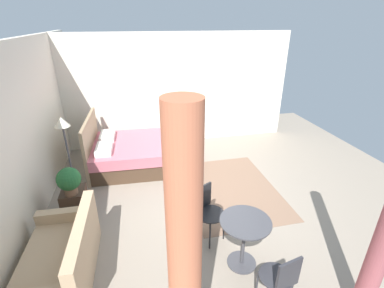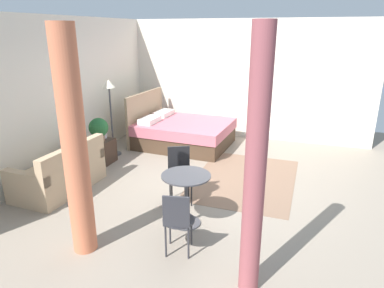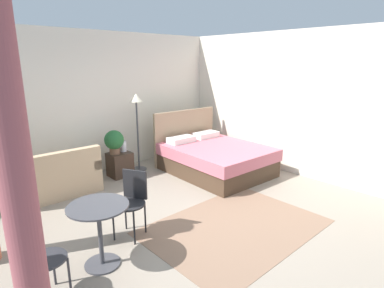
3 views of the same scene
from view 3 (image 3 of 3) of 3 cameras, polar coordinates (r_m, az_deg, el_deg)
The scene contains 14 objects.
ground_plane at distance 4.82m, azimuth 1.39°, elevation -13.20°, with size 8.61×8.90×0.02m, color gray.
wall_back at distance 6.75m, azimuth -16.29°, elevation 7.15°, with size 8.61×0.12×2.84m, color silver.
wall_right at distance 6.57m, azimuth 19.54°, elevation 6.70°, with size 0.12×5.90×2.84m, color silver.
area_rug at distance 4.60m, azimuth 7.81°, elevation -14.63°, with size 2.42×1.75×0.01m, color #7F604C.
bed at distance 6.55m, azimuth 4.00°, elevation -2.43°, with size 1.74×2.14×1.19m.
couch at distance 5.93m, azimuth -23.90°, elevation -5.96°, with size 1.50×0.88×0.83m.
nightstand at distance 6.49m, azimuth -12.93°, elevation -3.63°, with size 0.43×0.38×0.48m.
potted_plant at distance 6.29m, azimuth -13.95°, elevation 0.55°, with size 0.38×0.38×0.47m.
vase at distance 6.48m, azimuth -12.39°, elevation -0.43°, with size 0.13×0.13×0.20m.
floor_lamp at distance 6.56m, azimuth -9.99°, elevation 5.56°, with size 0.32×0.32×1.62m.
balcony_table at distance 3.72m, azimuth -16.47°, elevation -13.73°, with size 0.67×0.67×0.74m.
cafe_chair_near_window at distance 3.41m, azimuth -26.27°, elevation -17.94°, with size 0.46×0.46×0.82m.
cafe_chair_near_couch at distance 4.25m, azimuth -10.88°, elevation -9.39°, with size 0.58×0.58×0.87m.
curtain_left at distance 2.19m, azimuth -28.42°, elevation -12.02°, with size 0.21×0.21×2.67m.
Camera 3 is at (-2.95, -3.06, 2.26)m, focal length 29.39 mm.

